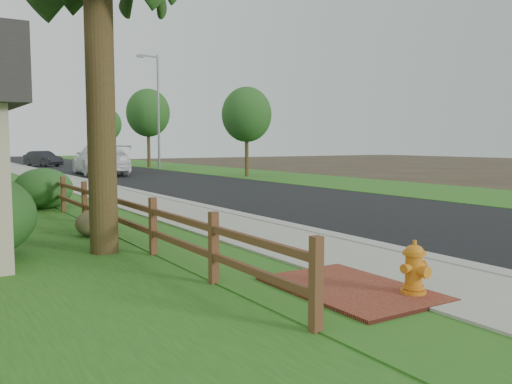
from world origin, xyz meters
TOP-DOWN VIEW (x-y plane):
  - ground at (0.00, 0.00)m, footprint 120.00×120.00m
  - road at (4.60, 35.00)m, footprint 8.00×90.00m
  - curb at (0.40, 35.00)m, footprint 0.40×90.00m
  - wet_gutter at (0.75, 35.00)m, footprint 0.50×90.00m
  - sidewalk at (-0.90, 35.00)m, footprint 2.20×90.00m
  - verge_far at (11.50, 35.00)m, footprint 6.00×90.00m
  - brick_patch at (-2.20, -1.00)m, footprint 1.60×2.40m
  - ranch_fence at (-3.60, 6.40)m, footprint 0.12×16.92m
  - fire_hydrant at (-1.70, -1.68)m, footprint 0.47×0.38m
  - white_suv at (2.77, 28.31)m, footprint 3.37×7.05m
  - dark_car_mid at (5.49, 36.83)m, footprint 2.08×4.32m
  - dark_car_far at (2.00, 43.09)m, footprint 2.78×4.28m
  - streetlight at (8.54, 33.04)m, footprint 1.96×0.81m
  - boulder at (-3.90, 5.41)m, footprint 1.02×0.81m
  - shrub_c at (-3.90, 11.38)m, footprint 2.39×2.39m
  - tree_near_right at (9.75, 21.67)m, footprint 3.02×3.02m
  - tree_mid_right at (9.00, 36.09)m, footprint 3.57×3.57m
  - tree_far_right at (9.00, 47.70)m, footprint 3.00×3.00m

SIDE VIEW (x-z plane):
  - ground at x=0.00m, z-range 0.00..0.00m
  - road at x=4.60m, z-range 0.00..0.02m
  - verge_far at x=11.50m, z-range 0.00..0.04m
  - wet_gutter at x=0.75m, z-range 0.02..0.02m
  - sidewalk at x=-0.90m, z-range 0.00..0.10m
  - brick_patch at x=-2.20m, z-range 0.00..0.11m
  - curb at x=0.40m, z-range 0.00..0.12m
  - boulder at x=-3.90m, z-range 0.00..0.63m
  - fire_hydrant at x=-1.70m, z-range 0.07..0.79m
  - ranch_fence at x=-3.60m, z-range 0.07..1.17m
  - shrub_c at x=-3.90m, z-range 0.00..1.30m
  - dark_car_far at x=2.00m, z-range 0.02..1.35m
  - dark_car_mid at x=5.49m, z-range 0.02..1.44m
  - white_suv at x=2.77m, z-range 0.02..2.00m
  - tree_near_right at x=9.75m, z-range 1.04..6.48m
  - tree_far_right at x=9.00m, z-range 1.10..6.63m
  - tree_mid_right at x=9.00m, z-range 1.26..7.73m
  - streetlight at x=8.54m, z-range 0.58..9.32m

